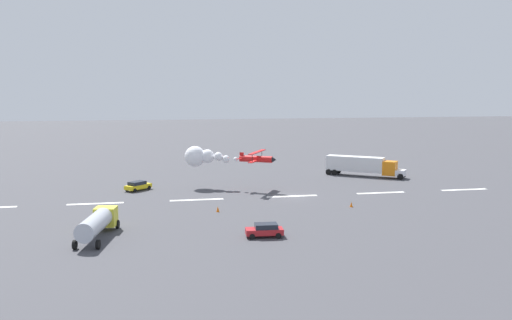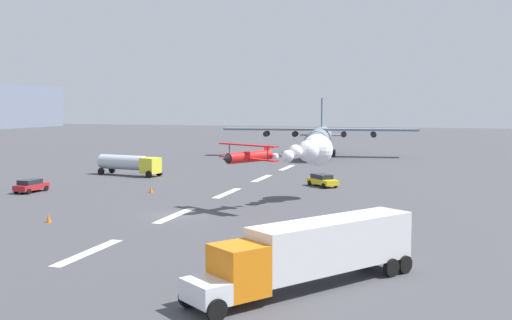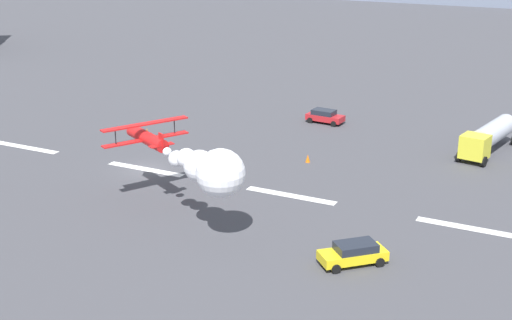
% 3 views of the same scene
% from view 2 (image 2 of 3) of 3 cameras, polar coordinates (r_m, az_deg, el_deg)
% --- Properties ---
extents(ground_plane, '(440.00, 440.00, 0.00)m').
position_cam_2_polar(ground_plane, '(57.12, -7.55, -5.14)').
color(ground_plane, '#424247').
rests_on(ground_plane, ground).
extents(runway_stripe_3, '(8.00, 0.90, 0.01)m').
position_cam_2_polar(runway_stripe_3, '(44.41, -15.35, -8.30)').
color(runway_stripe_3, white).
rests_on(runway_stripe_3, ground).
extents(runway_stripe_4, '(8.00, 0.90, 0.01)m').
position_cam_2_polar(runway_stripe_4, '(57.12, -7.55, -5.14)').
color(runway_stripe_4, white).
rests_on(runway_stripe_4, ground).
extents(runway_stripe_5, '(8.00, 0.90, 0.01)m').
position_cam_2_polar(runway_stripe_5, '(70.58, -2.70, -3.10)').
color(runway_stripe_5, white).
rests_on(runway_stripe_5, ground).
extents(runway_stripe_6, '(8.00, 0.90, 0.01)m').
position_cam_2_polar(runway_stripe_6, '(84.46, 0.57, -1.72)').
color(runway_stripe_6, white).
rests_on(runway_stripe_6, ground).
extents(runway_stripe_7, '(8.00, 0.90, 0.01)m').
position_cam_2_polar(runway_stripe_7, '(98.56, 2.90, -0.72)').
color(runway_stripe_7, white).
rests_on(runway_stripe_7, ground).
extents(cargo_transport_plane, '(27.05, 37.85, 11.47)m').
position_cam_2_polar(cargo_transport_plane, '(119.09, 5.90, 1.99)').
color(cargo_transport_plane, slate).
rests_on(cargo_transport_plane, ground).
extents(stunt_biplane_red, '(14.47, 10.06, 3.46)m').
position_cam_2_polar(stunt_biplane_red, '(65.16, 4.84, 0.86)').
color(stunt_biplane_red, red).
extents(semi_truck_orange, '(13.59, 11.07, 3.70)m').
position_cam_2_polar(semi_truck_orange, '(34.72, 5.45, -8.33)').
color(semi_truck_orange, silver).
rests_on(semi_truck_orange, ground).
extents(fuel_tanker_truck, '(4.34, 10.08, 2.90)m').
position_cam_2_polar(fuel_tanker_truck, '(89.52, -11.69, -0.31)').
color(fuel_tanker_truck, yellow).
rests_on(fuel_tanker_truck, ground).
extents(followme_car_yellow, '(4.49, 4.43, 1.52)m').
position_cam_2_polar(followme_car_yellow, '(76.58, 6.20, -1.86)').
color(followme_car_yellow, yellow).
rests_on(followme_car_yellow, ground).
extents(airport_staff_sedan, '(4.30, 2.28, 1.52)m').
position_cam_2_polar(airport_staff_sedan, '(75.82, -20.25, -2.23)').
color(airport_staff_sedan, '#B21E23').
rests_on(airport_staff_sedan, ground).
extents(traffic_cone_near, '(0.44, 0.44, 0.75)m').
position_cam_2_polar(traffic_cone_near, '(56.18, -18.77, -5.17)').
color(traffic_cone_near, orange).
rests_on(traffic_cone_near, ground).
extents(traffic_cone_far, '(0.44, 0.44, 0.75)m').
position_cam_2_polar(traffic_cone_far, '(71.91, -9.77, -2.72)').
color(traffic_cone_far, orange).
rests_on(traffic_cone_far, ground).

